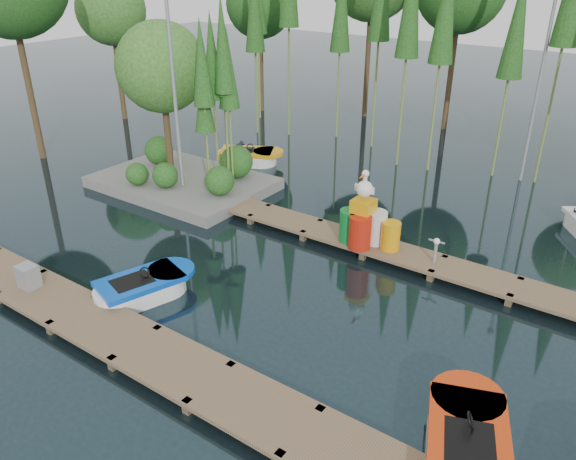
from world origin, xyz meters
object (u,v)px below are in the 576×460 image
Objects in this scene: utility_cabinet at (28,276)px; yellow_barrel at (391,236)px; boat_blue at (143,288)px; boat_red at (467,445)px; boat_yellow_far at (248,157)px; drum_cluster at (362,223)px; island at (176,99)px.

yellow_barrel reaches higher than utility_cabinet.
boat_red is at bearing 15.85° from boat_blue.
boat_red is 15.78m from boat_yellow_far.
drum_cluster is at bearing 50.45° from utility_cabinet.
island reaches higher than yellow_barrel.
drum_cluster reaches higher than boat_red.
boat_blue is 3.53× the size of yellow_barrel.
boat_blue is 0.96× the size of boat_yellow_far.
drum_cluster is (5.65, 6.84, 0.35)m from utility_cabinet.
boat_yellow_far is at bearing 122.00° from boat_red.
boat_red is at bearing -47.69° from drum_cluster.
utility_cabinet is 9.53m from yellow_barrel.
boat_red is 1.46× the size of drum_cluster.
boat_yellow_far is 8.57m from drum_cluster.
boat_red is 7.48m from drum_cluster.
island is 2.35× the size of boat_blue.
island is 8.30× the size of yellow_barrel.
yellow_barrel is (6.47, 7.00, 0.11)m from utility_cabinet.
drum_cluster is at bearing -6.70° from island.
island is 2.10× the size of boat_red.
boat_blue is 6.82m from yellow_barrel.
yellow_barrel is 0.87m from drum_cluster.
boat_red is at bearing -26.26° from island.
boat_yellow_far is 5.09× the size of utility_cabinet.
boat_blue is 6.25m from drum_cluster.
drum_cluster is at bearing -169.03° from yellow_barrel.
boat_yellow_far is (0.59, 3.16, -2.89)m from island.
boat_blue is at bearing -52.53° from island.
drum_cluster is at bearing 75.22° from boat_blue.
utility_cabinet is (1.84, -10.95, 0.30)m from boat_yellow_far.
utility_cabinet is at bearing 166.70° from boat_red.
utility_cabinet is (-10.66, -1.33, 0.31)m from boat_red.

